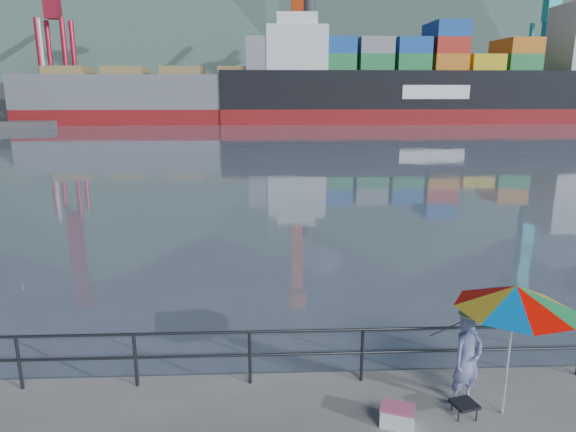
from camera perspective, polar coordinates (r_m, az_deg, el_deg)
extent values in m
cube|color=slate|center=(136.60, -2.30, 11.92)|extent=(500.00, 280.00, 0.00)
cube|color=#514F4C|center=(100.21, 3.66, 11.12)|extent=(200.00, 40.00, 0.40)
cylinder|color=#2D3033|center=(9.22, 2.06, -12.62)|extent=(22.00, 0.05, 0.05)
cylinder|color=#2D3033|center=(9.43, 2.04, -15.07)|extent=(22.00, 0.05, 0.05)
cube|color=#2D3033|center=(9.45, 2.03, -15.33)|extent=(22.00, 0.06, 1.00)
cone|color=#385147|center=(213.47, -2.51, 21.84)|extent=(282.88, 282.88, 68.00)
cube|color=red|center=(99.09, 3.75, 13.34)|extent=(6.00, 2.40, 7.80)
cube|color=yellow|center=(100.07, 7.51, 11.77)|extent=(6.00, 2.40, 2.60)
cube|color=orange|center=(101.32, 11.28, 13.12)|extent=(6.00, 2.40, 7.80)
cube|color=#267F3F|center=(103.10, 14.79, 11.50)|extent=(6.00, 2.40, 2.60)
cube|color=#267F3F|center=(105.15, 18.30, 12.01)|extent=(6.00, 2.40, 5.20)
cube|color=orange|center=(107.62, 21.54, 11.08)|extent=(6.00, 2.40, 2.60)
cube|color=#267F3F|center=(110.39, 24.68, 10.84)|extent=(6.00, 2.40, 2.60)
cube|color=red|center=(113.43, 27.73, 11.23)|extent=(6.00, 2.40, 5.20)
cube|color=#194CA5|center=(102.14, 3.55, 11.90)|extent=(6.00, 2.40, 2.60)
cube|color=gray|center=(102.98, 7.24, 12.56)|extent=(6.00, 2.40, 5.20)
cube|color=orange|center=(104.30, 10.82, 11.73)|extent=(6.00, 2.40, 2.60)
cube|color=#267F3F|center=(105.91, 14.40, 12.99)|extent=(6.00, 2.40, 7.80)
cube|color=orange|center=(108.00, 17.68, 11.40)|extent=(6.00, 2.40, 2.60)
cube|color=#194CA5|center=(110.32, 21.03, 12.53)|extent=(6.00, 2.40, 7.80)
cube|color=red|center=(113.08, 23.99, 10.96)|extent=(6.00, 2.40, 2.60)
cube|color=yellow|center=(116.08, 26.92, 10.70)|extent=(6.00, 2.40, 2.60)
cube|color=yellow|center=(105.08, 3.38, 12.68)|extent=(6.00, 2.40, 5.20)
imported|color=navy|center=(9.24, 19.28, -14.86)|extent=(0.68, 0.58, 1.58)
cylinder|color=white|center=(9.07, 23.29, -14.21)|extent=(0.04, 0.04, 2.03)
cone|color=#0076D6|center=(8.66, 23.94, -8.25)|extent=(2.10, 2.10, 0.37)
cube|color=black|center=(9.20, 19.04, -19.14)|extent=(0.45, 0.45, 0.05)
cube|color=#2D3033|center=(9.26, 18.97, -19.77)|extent=(0.31, 0.31, 0.19)
cube|color=white|center=(8.77, 12.04, -21.01)|extent=(0.58, 0.49, 0.29)
cylinder|color=black|center=(10.40, 17.03, -16.23)|extent=(0.04, 1.78, 1.26)
cube|color=maroon|center=(82.16, -10.79, 10.78)|extent=(51.07, 8.84, 2.50)
cube|color=slate|center=(82.04, -10.91, 13.39)|extent=(51.07, 8.84, 5.00)
cube|color=silver|center=(81.55, 0.90, 17.85)|extent=(9.00, 7.42, 7.00)
cube|color=maroon|center=(85.74, 14.84, 10.69)|extent=(63.46, 10.58, 2.50)
cube|color=black|center=(85.62, 15.01, 13.40)|extent=(63.46, 10.58, 5.60)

